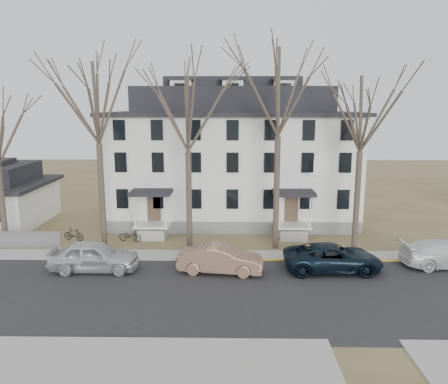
{
  "coord_description": "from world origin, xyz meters",
  "views": [
    {
      "loc": [
        -2.13,
        -19.46,
        9.8
      ],
      "look_at": [
        -2.58,
        9.0,
        4.13
      ],
      "focal_mm": 35.0,
      "sensor_mm": 36.0,
      "label": 1
    }
  ],
  "objects_px": {
    "car_silver": "(94,257)",
    "car_white": "(446,254)",
    "boarding_house": "(232,158)",
    "tree_mid_right": "(362,108)",
    "tree_center": "(279,85)",
    "tree_mid_left": "(188,108)",
    "tree_far_left": "(96,97)",
    "bicycle_left": "(130,236)",
    "car_navy": "(333,258)",
    "car_tan": "(221,260)",
    "bicycle_right": "(74,235)"
  },
  "relations": [
    {
      "from": "car_silver",
      "to": "car_white",
      "type": "distance_m",
      "value": 21.45
    },
    {
      "from": "boarding_house",
      "to": "car_silver",
      "type": "distance_m",
      "value": 15.84
    },
    {
      "from": "tree_mid_right",
      "to": "car_white",
      "type": "relative_size",
      "value": 2.31
    },
    {
      "from": "car_silver",
      "to": "tree_center",
      "type": "bearing_deg",
      "value": -68.67
    },
    {
      "from": "tree_mid_left",
      "to": "boarding_house",
      "type": "bearing_deg",
      "value": 69.8
    },
    {
      "from": "tree_far_left",
      "to": "tree_center",
      "type": "height_order",
      "value": "tree_center"
    },
    {
      "from": "bicycle_left",
      "to": "tree_center",
      "type": "bearing_deg",
      "value": -85.73
    },
    {
      "from": "tree_mid_left",
      "to": "car_navy",
      "type": "relative_size",
      "value": 2.19
    },
    {
      "from": "car_tan",
      "to": "car_silver",
      "type": "bearing_deg",
      "value": 95.9
    },
    {
      "from": "tree_mid_right",
      "to": "car_silver",
      "type": "relative_size",
      "value": 2.41
    },
    {
      "from": "bicycle_left",
      "to": "car_tan",
      "type": "bearing_deg",
      "value": -120.52
    },
    {
      "from": "tree_mid_right",
      "to": "bicycle_left",
      "type": "distance_m",
      "value": 18.43
    },
    {
      "from": "car_navy",
      "to": "bicycle_right",
      "type": "relative_size",
      "value": 3.63
    },
    {
      "from": "tree_mid_left",
      "to": "tree_mid_right",
      "type": "height_order",
      "value": "same"
    },
    {
      "from": "boarding_house",
      "to": "car_navy",
      "type": "xyz_separation_m",
      "value": [
        5.99,
        -12.5,
        -4.57
      ]
    },
    {
      "from": "tree_center",
      "to": "bicycle_left",
      "type": "bearing_deg",
      "value": 173.73
    },
    {
      "from": "tree_mid_left",
      "to": "bicycle_left",
      "type": "xyz_separation_m",
      "value": [
        -4.45,
        1.15,
        -9.16
      ]
    },
    {
      "from": "tree_mid_right",
      "to": "car_silver",
      "type": "height_order",
      "value": "tree_mid_right"
    },
    {
      "from": "car_tan",
      "to": "boarding_house",
      "type": "bearing_deg",
      "value": 3.78
    },
    {
      "from": "tree_mid_left",
      "to": "car_navy",
      "type": "xyz_separation_m",
      "value": [
        8.99,
        -4.35,
        -8.79
      ]
    },
    {
      "from": "tree_far_left",
      "to": "car_tan",
      "type": "height_order",
      "value": "tree_far_left"
    },
    {
      "from": "tree_center",
      "to": "tree_far_left",
      "type": "bearing_deg",
      "value": 180.0
    },
    {
      "from": "tree_center",
      "to": "bicycle_right",
      "type": "height_order",
      "value": "tree_center"
    },
    {
      "from": "car_white",
      "to": "bicycle_right",
      "type": "height_order",
      "value": "car_white"
    },
    {
      "from": "car_tan",
      "to": "bicycle_right",
      "type": "bearing_deg",
      "value": 68.18
    },
    {
      "from": "car_white",
      "to": "bicycle_right",
      "type": "xyz_separation_m",
      "value": [
        -24.76,
        4.8,
        -0.32
      ]
    },
    {
      "from": "tree_mid_left",
      "to": "tree_mid_right",
      "type": "bearing_deg",
      "value": 0.0
    },
    {
      "from": "car_silver",
      "to": "bicycle_left",
      "type": "bearing_deg",
      "value": -9.09
    },
    {
      "from": "car_tan",
      "to": "car_white",
      "type": "xyz_separation_m",
      "value": [
        13.85,
        1.21,
        -0.02
      ]
    },
    {
      "from": "tree_far_left",
      "to": "bicycle_right",
      "type": "xyz_separation_m",
      "value": [
        -2.63,
        1.29,
        -9.86
      ]
    },
    {
      "from": "tree_far_left",
      "to": "bicycle_right",
      "type": "bearing_deg",
      "value": 153.92
    },
    {
      "from": "tree_mid_left",
      "to": "tree_center",
      "type": "relative_size",
      "value": 0.87
    },
    {
      "from": "car_silver",
      "to": "bicycle_right",
      "type": "distance_m",
      "value": 6.75
    },
    {
      "from": "car_silver",
      "to": "car_tan",
      "type": "xyz_separation_m",
      "value": [
        7.57,
        -0.15,
        -0.07
      ]
    },
    {
      "from": "car_silver",
      "to": "car_white",
      "type": "xyz_separation_m",
      "value": [
        21.43,
        1.06,
        -0.1
      ]
    },
    {
      "from": "car_navy",
      "to": "car_white",
      "type": "bearing_deg",
      "value": -84.77
    },
    {
      "from": "car_silver",
      "to": "car_navy",
      "type": "distance_m",
      "value": 14.29
    },
    {
      "from": "bicycle_right",
      "to": "car_white",
      "type": "bearing_deg",
      "value": -86.64
    },
    {
      "from": "tree_far_left",
      "to": "tree_center",
      "type": "distance_m",
      "value": 12.02
    },
    {
      "from": "boarding_house",
      "to": "bicycle_right",
      "type": "relative_size",
      "value": 12.99
    },
    {
      "from": "boarding_house",
      "to": "bicycle_right",
      "type": "height_order",
      "value": "boarding_house"
    },
    {
      "from": "bicycle_left",
      "to": "tree_mid_left",
      "type": "bearing_deg",
      "value": -93.92
    },
    {
      "from": "car_tan",
      "to": "car_white",
      "type": "height_order",
      "value": "car_tan"
    },
    {
      "from": "car_navy",
      "to": "bicycle_right",
      "type": "height_order",
      "value": "car_navy"
    },
    {
      "from": "tree_far_left",
      "to": "tree_mid_left",
      "type": "relative_size",
      "value": 1.08
    },
    {
      "from": "tree_far_left",
      "to": "car_silver",
      "type": "relative_size",
      "value": 2.6
    },
    {
      "from": "car_silver",
      "to": "car_navy",
      "type": "bearing_deg",
      "value": -89.81
    },
    {
      "from": "car_tan",
      "to": "bicycle_left",
      "type": "xyz_separation_m",
      "value": [
        -6.73,
        5.86,
        -0.38
      ]
    },
    {
      "from": "car_tan",
      "to": "bicycle_right",
      "type": "height_order",
      "value": "car_tan"
    },
    {
      "from": "tree_center",
      "to": "boarding_house",
      "type": "bearing_deg",
      "value": 110.2
    }
  ]
}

